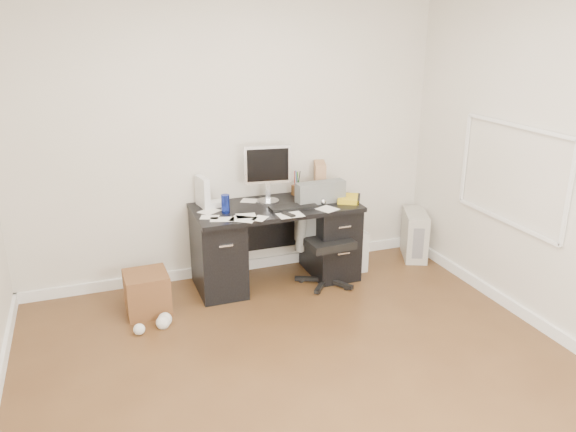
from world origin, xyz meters
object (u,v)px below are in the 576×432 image
at_px(keyboard, 293,207).
at_px(lcd_monitor, 268,174).
at_px(desk, 276,241).
at_px(wicker_basket, 147,293).
at_px(office_chair, 327,236).
at_px(pc_tower, 415,234).

bearing_deg(keyboard, lcd_monitor, 122.77).
relative_size(desk, wicker_basket, 4.26).
bearing_deg(office_chair, wicker_basket, 176.91).
xyz_separation_m(office_chair, pc_tower, (1.12, 0.27, -0.23)).
bearing_deg(desk, keyboard, -46.98).
bearing_deg(lcd_monitor, keyboard, -49.32).
distance_m(office_chair, wicker_basket, 1.67).
bearing_deg(desk, wicker_basket, -170.59).
height_order(office_chair, wicker_basket, office_chair).
bearing_deg(keyboard, pc_tower, 7.61).
bearing_deg(pc_tower, lcd_monitor, -158.43).
xyz_separation_m(desk, pc_tower, (1.54, 0.06, -0.16)).
distance_m(desk, pc_tower, 1.55).
xyz_separation_m(pc_tower, wicker_basket, (-2.76, -0.26, -0.07)).
distance_m(lcd_monitor, wicker_basket, 1.49).
relative_size(lcd_monitor, office_chair, 0.57).
bearing_deg(pc_tower, desk, -154.18).
relative_size(keyboard, pc_tower, 0.88).
bearing_deg(pc_tower, wicker_basket, -150.92).
xyz_separation_m(desk, lcd_monitor, (-0.04, 0.12, 0.62)).
xyz_separation_m(lcd_monitor, pc_tower, (1.58, -0.06, -0.78)).
xyz_separation_m(keyboard, wicker_basket, (-1.34, -0.07, -0.59)).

